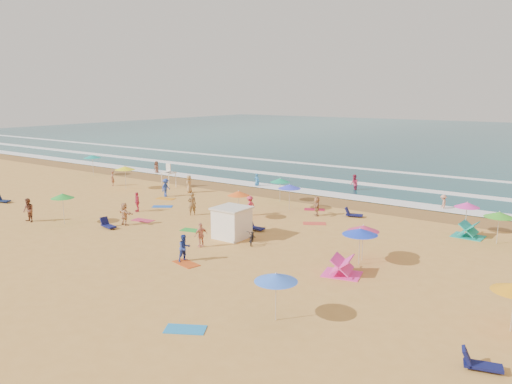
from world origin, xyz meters
The scene contains 13 objects.
ground centered at (0.00, 0.00, 0.00)m, with size 220.00×220.00×0.00m, color gold.
ocean centered at (0.00, 84.00, 0.00)m, with size 220.00×140.00×0.18m, color #0C4756.
wet_sand centered at (0.00, 12.50, 0.01)m, with size 220.00×220.00×0.00m, color olive.
surf_foam centered at (0.00, 21.32, 0.10)m, with size 200.00×18.70×0.05m.
cabana centered at (6.15, -1.71, 1.00)m, with size 2.00×2.00×2.00m, color white.
cabana_roof centered at (6.15, -1.71, 2.06)m, with size 2.20×2.20×0.12m, color silver.
bicycle centered at (8.05, -2.01, 0.47)m, with size 0.63×1.79×0.94m, color black.
lifeguard_stand centered at (-10.43, 8.92, 1.05)m, with size 1.20×1.20×2.10m, color white, non-canonical shape.
beach_umbrellas centered at (2.61, 0.41, 2.06)m, with size 57.86×26.04×0.77m.
loungers centered at (9.07, -2.73, 0.17)m, with size 53.85×24.94×0.34m.
towels centered at (-0.61, -3.18, 0.01)m, with size 30.70×26.20×0.03m.
popup_tents centered at (17.25, 1.99, 0.60)m, with size 6.05×13.45×1.20m.
beachgoers centered at (-2.44, 3.98, 0.79)m, with size 37.47×26.57×2.09m.
Camera 1 is at (26.28, -27.35, 9.66)m, focal length 35.00 mm.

